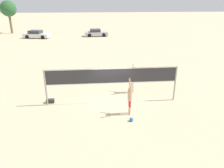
# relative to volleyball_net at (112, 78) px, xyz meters

# --- Properties ---
(ground_plane) EXTENTS (200.00, 200.00, 0.00)m
(ground_plane) POSITION_rel_volleyball_net_xyz_m (0.00, 0.00, -1.77)
(ground_plane) COLOR #C6B28C
(volleyball_net) EXTENTS (8.77, 0.11, 2.45)m
(volleyball_net) POSITION_rel_volleyball_net_xyz_m (0.00, 0.00, 0.00)
(volleyball_net) COLOR gray
(volleyball_net) RESTS_ON ground_plane
(player_spiker) EXTENTS (0.28, 0.72, 2.23)m
(player_spiker) POSITION_rel_volleyball_net_xyz_m (0.93, -1.68, -0.59)
(player_spiker) COLOR tan
(player_spiker) RESTS_ON ground_plane
(player_blocker) EXTENTS (0.28, 0.71, 2.16)m
(player_blocker) POSITION_rel_volleyball_net_xyz_m (1.72, 1.55, -0.63)
(player_blocker) COLOR beige
(player_blocker) RESTS_ON ground_plane
(volleyball) EXTENTS (0.23, 0.23, 0.23)m
(volleyball) POSITION_rel_volleyball_net_xyz_m (0.90, -2.56, -1.65)
(volleyball) COLOR blue
(volleyball) RESTS_ON ground_plane
(gear_bag) EXTENTS (0.54, 0.28, 0.26)m
(gear_bag) POSITION_rel_volleyball_net_xyz_m (-4.21, 0.31, -1.64)
(gear_bag) COLOR #2D2D33
(gear_bag) RESTS_ON ground_plane
(parked_car_near) EXTENTS (4.32, 2.16, 1.31)m
(parked_car_near) POSITION_rel_volleyball_net_xyz_m (-0.43, 27.95, -1.17)
(parked_car_near) COLOR #B7B7BC
(parked_car_near) RESTS_ON ground_plane
(parked_car_mid) EXTENTS (4.96, 2.84, 1.34)m
(parked_car_mid) POSITION_rel_volleyball_net_xyz_m (-11.00, 26.89, -1.16)
(parked_car_mid) COLOR silver
(parked_car_mid) RESTS_ON ground_plane
(tree_left_cluster) EXTENTS (3.04, 3.04, 6.26)m
(tree_left_cluster) POSITION_rel_volleyball_net_xyz_m (-17.32, 33.22, 2.90)
(tree_left_cluster) COLOR brown
(tree_left_cluster) RESTS_ON ground_plane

